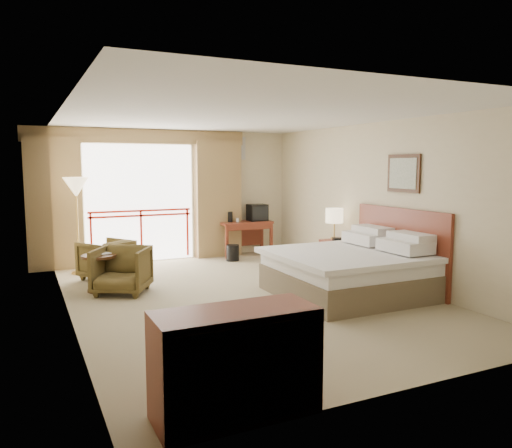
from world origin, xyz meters
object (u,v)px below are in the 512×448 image
table_lamp (334,216)px  desk (244,229)px  bed (350,271)px  armchair_far (107,279)px  side_table (99,267)px  wastebasket (233,253)px  nightstand (335,256)px  tv (257,213)px  dresser (236,363)px  armchair_near (122,293)px  floor_lamp (76,191)px

table_lamp → desk: size_ratio=0.50×
bed → armchair_far: bed is taller
armchair_far → side_table: (-0.23, -0.84, 0.40)m
table_lamp → wastebasket: (-1.28, 1.81, -0.88)m
nightstand → desk: 2.54m
bed → desk: bearing=91.1°
wastebasket → tv: bearing=31.3°
nightstand → bed: bearing=-114.1°
desk → tv: 0.46m
table_lamp → dresser: 5.63m
armchair_near → tv: bearing=62.5°
desk → wastebasket: size_ratio=3.42×
bed → side_table: bed is taller
nightstand → armchair_far: size_ratio=0.79×
desk → side_table: size_ratio=1.98×
nightstand → armchair_near: nightstand is taller
side_table → floor_lamp: (-0.15, 1.53, 1.12)m
bed → tv: tv is taller
wastebasket → floor_lamp: bearing=178.5°
bed → tv: bearing=86.6°
armchair_near → bed: bearing=2.6°
desk → table_lamp: bearing=-67.3°
desk → wastebasket: bearing=-128.3°
floor_lamp → dresser: (0.56, -6.06, -1.09)m
desk → side_table: desk is taller
armchair_far → floor_lamp: bearing=-93.2°
tv → wastebasket: bearing=-150.9°
nightstand → floor_lamp: 4.87m
bed → desk: size_ratio=1.85×
wastebasket → dresser: bearing=-112.4°
table_lamp → floor_lamp: bearing=156.2°
nightstand → floor_lamp: (-4.30, 1.94, 1.22)m
desk → floor_lamp: floor_lamp is taller
side_table → desk: bearing=30.6°
armchair_far → side_table: 0.96m
wastebasket → floor_lamp: floor_lamp is taller
armchair_near → side_table: 0.56m
bed → tv: 3.83m
table_lamp → side_table: size_ratio=0.98×
armchair_far → dresser: 5.38m
wastebasket → armchair_far: bearing=-166.9°
bed → side_table: size_ratio=3.66×
bed → nightstand: bed is taller
armchair_near → dresser: (0.11, -4.26, 0.43)m
tv → armchair_near: tv is taller
armchair_near → wastebasket: bearing=63.1°
bed → side_table: bearing=151.8°
bed → desk: 3.85m
floor_lamp → dresser: 6.18m
tv → nightstand: bearing=-80.7°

